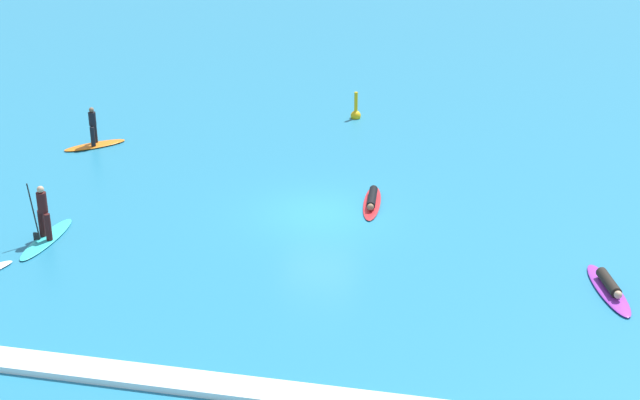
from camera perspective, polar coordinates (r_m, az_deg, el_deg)
The scene contains 7 objects.
ground_plane at distance 32.81m, azimuth 0.00°, elevation -0.80°, with size 120.00×120.00×0.00m, color teal.
surfer_on_purple_board at distance 28.96m, azimuth 16.97°, elevation -5.04°, with size 1.51×3.29×0.43m.
surfer_on_teal_board at distance 31.91m, azimuth -16.21°, elevation -1.59°, with size 0.76×3.27×2.03m.
surfer_on_red_board at distance 33.53m, azimuth 3.15°, elevation -0.03°, with size 0.87×3.13×0.38m.
surfer_on_orange_board at distance 40.07m, azimuth -13.42°, elevation 3.65°, with size 2.37×2.29×1.68m.
marker_buoy at distance 42.56m, azimuth 2.17°, elevation 5.23°, with size 0.46×0.46×1.32m.
wave_crest at distance 23.57m, azimuth -5.53°, elevation -11.14°, with size 19.71×0.90×0.18m, color white.
Camera 1 is at (6.16, -29.33, 13.35)m, focal length 53.22 mm.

